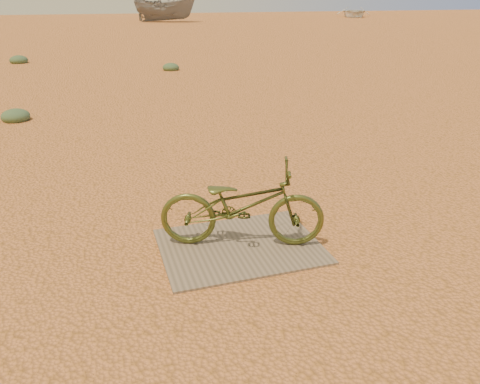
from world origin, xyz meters
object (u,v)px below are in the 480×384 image
object	(u,v)px
boat_mid_right	(165,9)
boat_far_right	(354,12)
plywood_board	(240,246)
bicycle	(242,205)

from	to	relation	value
boat_mid_right	boat_far_right	xyz separation A→B (m)	(20.35, 3.29, -0.54)
plywood_board	boat_mid_right	xyz separation A→B (m)	(5.81, 39.27, 1.04)
plywood_board	boat_mid_right	size ratio (longest dim) A/B	0.28
boat_mid_right	boat_far_right	world-z (taller)	boat_mid_right
plywood_board	boat_mid_right	bearing A→B (deg)	81.59
bicycle	boat_far_right	size ratio (longest dim) A/B	0.31
plywood_board	boat_far_right	size ratio (longest dim) A/B	0.30
boat_mid_right	boat_far_right	size ratio (longest dim) A/B	1.10
boat_mid_right	boat_far_right	bearing A→B (deg)	-56.57
bicycle	boat_mid_right	size ratio (longest dim) A/B	0.28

